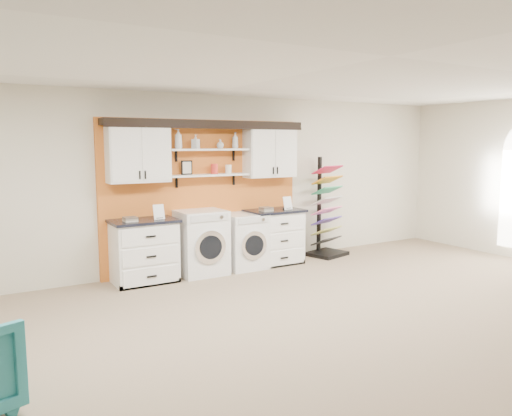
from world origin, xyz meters
TOP-DOWN VIEW (x-y plane):
  - floor at (0.00, 0.00)m, footprint 10.00×10.00m
  - ceiling at (0.00, 0.00)m, footprint 10.00×10.00m
  - wall_back at (0.00, 4.00)m, footprint 10.00×0.00m
  - accent_panel at (0.00, 3.96)m, footprint 3.40×0.07m
  - upper_cabinet_left at (-1.13, 3.79)m, footprint 0.90×0.35m
  - upper_cabinet_right at (1.13, 3.79)m, footprint 0.90×0.35m
  - shelf_lower at (0.00, 3.80)m, footprint 1.32×0.28m
  - shelf_upper at (0.00, 3.80)m, footprint 1.32×0.28m
  - crown_molding at (0.00, 3.81)m, footprint 3.30×0.41m
  - picture_frame at (-0.35, 3.85)m, footprint 0.18×0.02m
  - canister_red at (0.10, 3.80)m, footprint 0.11×0.11m
  - canister_cream at (0.35, 3.80)m, footprint 0.10×0.10m
  - base_cabinet_left at (-1.13, 3.64)m, footprint 0.95×0.66m
  - base_cabinet_right at (1.13, 3.64)m, footprint 0.94×0.66m
  - washer at (-0.22, 3.64)m, footprint 0.72×0.71m
  - dryer at (0.54, 3.64)m, footprint 0.64×0.71m
  - sample_rack at (2.28, 3.68)m, footprint 0.77×0.69m
  - soap_bottle_a at (-0.50, 3.80)m, footprint 0.16×0.16m
  - soap_bottle_b at (-0.22, 3.80)m, footprint 0.14×0.14m
  - soap_bottle_c at (0.21, 3.80)m, footprint 0.13×0.13m
  - soap_bottle_d at (0.48, 3.80)m, footprint 0.11×0.11m

SIDE VIEW (x-z plane):
  - floor at x=0.00m, z-range 0.00..0.00m
  - dryer at x=0.54m, z-range 0.00..0.90m
  - base_cabinet_right at x=1.13m, z-range 0.00..0.92m
  - base_cabinet_left at x=-1.13m, z-range 0.00..0.93m
  - washer at x=-0.22m, z-range 0.00..1.00m
  - sample_rack at x=2.28m, z-range -0.34..1.45m
  - accent_panel at x=0.00m, z-range 0.00..2.40m
  - wall_back at x=0.00m, z-range -3.60..6.40m
  - shelf_lower at x=0.00m, z-range 1.52..1.54m
  - canister_cream at x=0.35m, z-range 1.54..1.69m
  - canister_red at x=0.10m, z-range 1.54..1.71m
  - picture_frame at x=-0.35m, z-range 1.54..1.77m
  - upper_cabinet_left at x=-1.13m, z-range 1.46..2.30m
  - upper_cabinet_right at x=1.13m, z-range 1.46..2.30m
  - shelf_upper at x=0.00m, z-range 1.92..1.94m
  - soap_bottle_c at x=0.21m, z-range 1.94..2.09m
  - soap_bottle_b at x=-0.22m, z-range 1.95..2.16m
  - soap_bottle_d at x=0.48m, z-range 1.95..2.20m
  - soap_bottle_a at x=-0.50m, z-range 1.94..2.24m
  - crown_molding at x=0.00m, z-range 2.26..2.39m
  - ceiling at x=0.00m, z-range 2.80..2.80m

